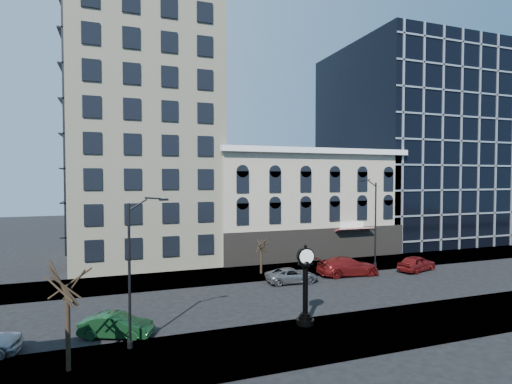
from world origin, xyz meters
name	(u,v)px	position (x,y,z in m)	size (l,w,h in m)	color
ground	(249,301)	(0.00, 0.00, 0.00)	(160.00, 160.00, 0.00)	black
sidewalk_far	(222,275)	(0.00, 8.00, 0.06)	(160.00, 6.00, 0.12)	gray
sidewalk_near	(294,341)	(0.00, -8.00, 0.06)	(160.00, 6.00, 0.12)	gray
cream_tower	(144,88)	(-6.11, 18.88, 19.32)	(15.90, 15.40, 42.50)	beige
victorian_row	(301,204)	(12.00, 15.89, 6.00)	(22.60, 11.19, 12.50)	#A8A18A
glass_office	(407,146)	(32.00, 20.91, 14.00)	(20.00, 20.15, 28.00)	black
street_clock	(305,288)	(1.69, -6.00, 2.36)	(1.13, 1.13, 4.96)	black
street_lamp_near	(140,232)	(-8.10, -5.88, 6.30)	(2.10, 0.65, 8.19)	black
street_lamp_far	(371,200)	(14.97, 5.90, 7.00)	(2.35, 0.60, 9.11)	black
bare_tree_near	(67,273)	(-11.52, -7.65, 4.75)	(3.57, 3.57, 6.13)	#2F2417
bare_tree_far	(261,241)	(3.68, 7.27, 3.25)	(2.42, 2.42, 4.16)	#2F2417
car_near_b	(117,325)	(-9.36, -3.90, 0.68)	(1.43, 4.11, 1.35)	#143F1E
car_far_a	(292,275)	(5.22, 3.65, 0.64)	(2.13, 4.62, 1.28)	#595B60
car_far_b	(348,266)	(11.31, 4.29, 0.86)	(2.41, 5.93, 1.72)	maroon
car_far_c	(416,263)	(18.67, 3.52, 0.78)	(1.83, 4.55, 1.55)	maroon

